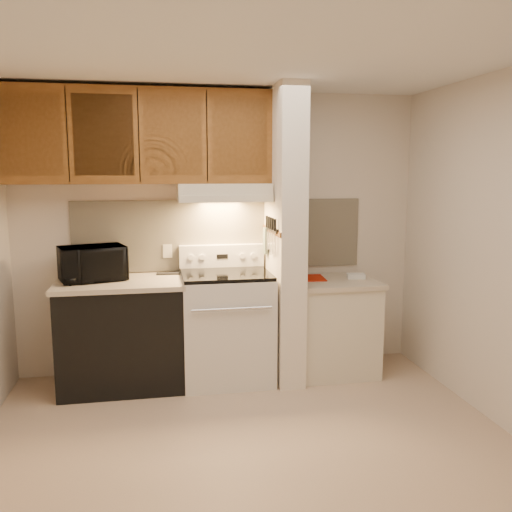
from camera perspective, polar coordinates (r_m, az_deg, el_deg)
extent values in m
plane|color=#C6A98D|center=(3.85, -0.69, -19.06)|extent=(3.60, 3.60, 0.00)
plane|color=white|center=(3.46, -0.77, 20.51)|extent=(3.60, 3.60, 0.00)
cube|color=beige|center=(4.91, -3.74, 2.44)|extent=(3.60, 2.50, 0.02)
cube|color=beige|center=(4.14, 24.61, 0.42)|extent=(0.02, 3.00, 2.50)
cube|color=beige|center=(4.90, -3.72, 2.25)|extent=(2.60, 0.02, 0.63)
cube|color=silver|center=(4.73, -3.13, -7.58)|extent=(0.76, 0.65, 0.92)
cube|color=black|center=(4.42, -2.59, -8.24)|extent=(0.50, 0.01, 0.30)
cylinder|color=silver|center=(4.32, -2.54, -5.60)|extent=(0.65, 0.02, 0.02)
cube|color=black|center=(4.62, -3.18, -1.92)|extent=(0.74, 0.64, 0.03)
cube|color=silver|center=(4.88, -3.63, 0.03)|extent=(0.76, 0.08, 0.20)
cube|color=black|center=(4.84, -3.57, -0.05)|extent=(0.10, 0.01, 0.04)
cylinder|color=silver|center=(4.81, -6.88, -0.15)|extent=(0.05, 0.02, 0.05)
cylinder|color=silver|center=(4.82, -5.69, -0.12)|extent=(0.05, 0.02, 0.05)
cylinder|color=silver|center=(4.86, -1.46, 0.01)|extent=(0.05, 0.02, 0.05)
cylinder|color=silver|center=(4.88, -0.30, 0.04)|extent=(0.05, 0.02, 0.05)
cube|color=black|center=(4.72, -13.90, -8.19)|extent=(1.00, 0.63, 0.87)
cube|color=beige|center=(4.61, -14.11, -2.77)|extent=(1.04, 0.67, 0.04)
cube|color=black|center=(4.79, -9.21, -1.84)|extent=(0.21, 0.08, 0.01)
cylinder|color=#21675A|center=(4.70, -18.36, -1.85)|extent=(0.12, 0.12, 0.10)
cube|color=beige|center=(4.87, -9.30, 0.51)|extent=(0.08, 0.01, 0.12)
imported|color=black|center=(4.66, -16.85, -0.74)|extent=(0.59, 0.49, 0.28)
cube|color=white|center=(4.66, 3.03, 2.09)|extent=(0.22, 0.70, 2.50)
cube|color=brown|center=(4.63, 1.63, 2.68)|extent=(0.01, 0.70, 0.04)
cube|color=black|center=(4.57, 1.69, 2.86)|extent=(0.02, 0.42, 0.04)
cube|color=silver|center=(4.44, 1.95, 1.37)|extent=(0.01, 0.03, 0.16)
cylinder|color=black|center=(4.40, 2.02, 3.27)|extent=(0.02, 0.02, 0.10)
cube|color=silver|center=(4.52, 1.72, 1.38)|extent=(0.01, 0.04, 0.18)
cylinder|color=black|center=(4.49, 1.75, 3.39)|extent=(0.02, 0.02, 0.10)
cube|color=silver|center=(4.58, 1.55, 1.36)|extent=(0.01, 0.04, 0.20)
cylinder|color=black|center=(4.57, 1.53, 3.48)|extent=(0.02, 0.02, 0.10)
cube|color=silver|center=(4.65, 1.36, 1.72)|extent=(0.01, 0.04, 0.16)
cylinder|color=black|center=(4.64, 1.36, 3.56)|extent=(0.02, 0.02, 0.10)
cube|color=silver|center=(4.74, 1.15, 1.73)|extent=(0.01, 0.04, 0.18)
cylinder|color=black|center=(4.72, 1.15, 3.66)|extent=(0.02, 0.02, 0.10)
cube|color=slate|center=(4.80, 1.01, 1.62)|extent=(0.03, 0.10, 0.23)
cube|color=beige|center=(4.96, 8.17, -7.55)|extent=(0.70, 0.60, 0.81)
cube|color=beige|center=(4.85, 8.28, -2.73)|extent=(0.74, 0.64, 0.04)
cube|color=#A61C07|center=(4.89, 5.91, -2.31)|extent=(0.24, 0.31, 0.01)
cube|color=white|center=(4.95, 10.48, -2.08)|extent=(0.17, 0.13, 0.04)
cube|color=beige|center=(4.66, -3.46, 6.72)|extent=(0.78, 0.44, 0.15)
cube|color=beige|center=(4.46, -3.11, 6.04)|extent=(0.78, 0.04, 0.06)
cube|color=brown|center=(4.68, -12.19, 12.18)|extent=(2.18, 0.33, 0.77)
cube|color=brown|center=(4.61, -22.67, 11.75)|extent=(0.46, 0.01, 0.63)
cube|color=black|center=(4.56, -19.25, 11.97)|extent=(0.01, 0.01, 0.73)
cube|color=brown|center=(4.53, -15.77, 12.16)|extent=(0.46, 0.01, 0.63)
cube|color=black|center=(4.52, -12.24, 12.30)|extent=(0.01, 0.01, 0.73)
cube|color=brown|center=(4.52, -8.71, 12.40)|extent=(0.46, 0.01, 0.63)
cube|color=black|center=(4.54, -5.19, 12.45)|extent=(0.01, 0.01, 0.73)
cube|color=brown|center=(4.57, -1.71, 12.45)|extent=(0.46, 0.01, 0.63)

